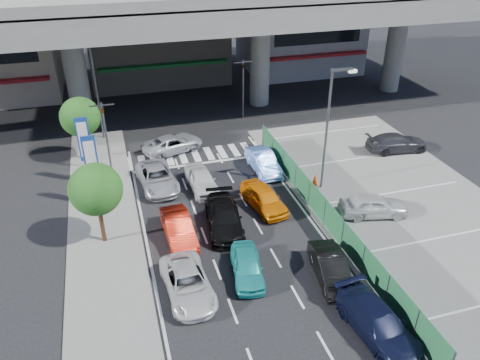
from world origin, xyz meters
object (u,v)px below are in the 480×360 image
object	(u,v)px
wagon_silver_front_left	(157,178)
crossing_wagon_silver	(173,144)
traffic_cone	(315,179)
parked_sedan_dgrey	(397,143)
taxi_orange_right	(264,198)
tree_far	(80,117)
street_lamp_right	(330,120)
taxi_teal_mid	(247,266)
parked_sedan_white	(373,205)
taxi_orange_left	(178,228)
sedan_black_mid	(224,217)
sedan_white_front_mid	(202,180)
traffic_light_right	(243,74)
kei_truck_front_right	(263,162)
street_lamp_left	(97,81)
minivan_navy_back	(378,323)
hatch_black_mid_right	(331,268)
traffic_light_left	(104,121)
tree_near	(96,190)
signboard_far	(84,141)
signboard_near	(91,161)

from	to	relation	value
wagon_silver_front_left	crossing_wagon_silver	world-z (taller)	wagon_silver_front_left
traffic_cone	parked_sedan_dgrey	bearing A→B (deg)	20.09
taxi_orange_right	tree_far	bearing A→B (deg)	127.00
street_lamp_right	taxi_teal_mid	bearing A→B (deg)	-137.16
tree_far	parked_sedan_white	distance (m)	20.66
street_lamp_right	taxi_orange_left	xyz separation A→B (m)	(-10.17, -2.82, -4.10)
sedan_black_mid	taxi_orange_right	bearing A→B (deg)	32.30
sedan_white_front_mid	traffic_light_right	bearing A→B (deg)	57.00
taxi_orange_right	kei_truck_front_right	bearing A→B (deg)	61.71
traffic_light_right	sedan_white_front_mid	size ratio (longest dim) A/B	1.28
traffic_light_right	street_lamp_right	distance (m)	13.13
sedan_black_mid	taxi_orange_left	bearing A→B (deg)	-166.86
street_lamp_left	minivan_navy_back	bearing A→B (deg)	-66.79
street_lamp_right	taxi_teal_mid	distance (m)	10.96
hatch_black_mid_right	taxi_orange_left	bearing A→B (deg)	149.42
hatch_black_mid_right	parked_sedan_dgrey	world-z (taller)	parked_sedan_dgrey
taxi_orange_left	street_lamp_left	bearing A→B (deg)	100.22
street_lamp_right	kei_truck_front_right	world-z (taller)	street_lamp_right
traffic_light_left	tree_near	distance (m)	8.06
signboard_far	taxi_orange_left	distance (m)	9.38
sedan_white_front_mid	crossing_wagon_silver	world-z (taller)	sedan_white_front_mid
hatch_black_mid_right	traffic_cone	xyz separation A→B (m)	(3.09, 8.67, -0.23)
sedan_white_front_mid	traffic_light_left	bearing A→B (deg)	140.97
traffic_light_left	taxi_orange_left	xyz separation A→B (m)	(3.21, -8.82, -3.26)
hatch_black_mid_right	tree_near	bearing A→B (deg)	158.28
street_lamp_right	kei_truck_front_right	xyz separation A→B (m)	(-3.10, 3.31, -4.08)
hatch_black_mid_right	minivan_navy_back	bearing A→B (deg)	-76.03
taxi_orange_left	parked_sedan_dgrey	distance (m)	18.78
taxi_orange_left	traffic_light_right	bearing A→B (deg)	59.33
taxi_orange_right	parked_sedan_dgrey	size ratio (longest dim) A/B	0.88
signboard_far	traffic_cone	xyz separation A→B (m)	(14.33, -4.58, -2.63)
taxi_teal_mid	taxi_orange_left	distance (m)	4.90
street_lamp_right	parked_sedan_white	size ratio (longest dim) A/B	1.99
crossing_wagon_silver	signboard_far	bearing A→B (deg)	98.52
signboard_near	tree_far	bearing A→B (deg)	95.27
signboard_far	crossing_wagon_silver	distance (m)	7.26
taxi_orange_right	taxi_orange_left	bearing A→B (deg)	-173.64
traffic_light_left	tree_far	xyz separation A→B (m)	(-1.60, 2.50, -0.55)
signboard_near	tree_near	world-z (taller)	tree_near
taxi_orange_right	kei_truck_front_right	xyz separation A→B (m)	(1.50, 4.51, 0.00)
signboard_far	taxi_orange_left	size ratio (longest dim) A/B	1.15
street_lamp_left	signboard_near	world-z (taller)	street_lamp_left
hatch_black_mid_right	traffic_cone	distance (m)	9.21
sedan_black_mid	parked_sedan_white	bearing A→B (deg)	-1.47
tree_far	traffic_cone	bearing A→B (deg)	-29.09
signboard_near	sedan_black_mid	bearing A→B (deg)	-33.39
street_lamp_left	traffic_cone	xyz separation A→B (m)	(13.05, -11.58, -4.34)
traffic_light_right	hatch_black_mid_right	size ratio (longest dim) A/B	1.30
tree_near	sedan_black_mid	distance (m)	7.23
signboard_far	sedan_white_front_mid	distance (m)	7.94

